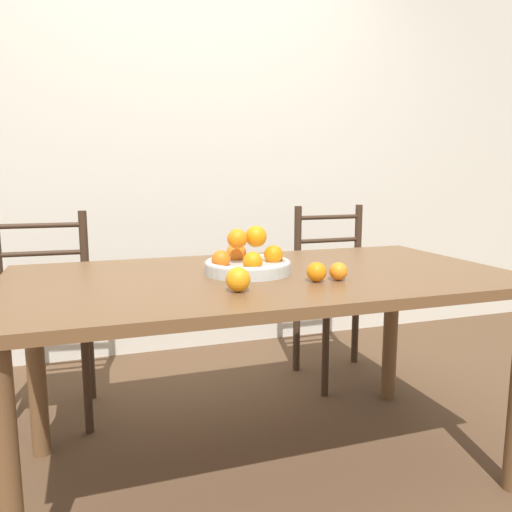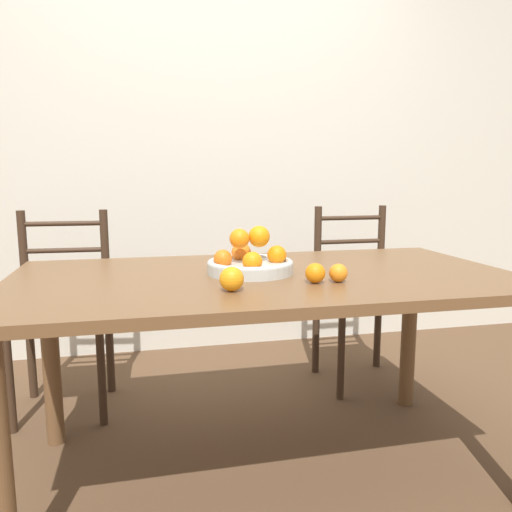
# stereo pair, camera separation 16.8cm
# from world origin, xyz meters

# --- Properties ---
(ground_plane) EXTENTS (12.00, 12.00, 0.00)m
(ground_plane) POSITION_xyz_m (0.00, 0.00, 0.00)
(ground_plane) COLOR brown
(wall_back) EXTENTS (8.00, 0.06, 2.60)m
(wall_back) POSITION_xyz_m (0.00, 1.47, 1.30)
(wall_back) COLOR beige
(wall_back) RESTS_ON ground_plane
(dining_table) EXTENTS (1.77, 0.94, 0.76)m
(dining_table) POSITION_xyz_m (0.00, 0.00, 0.67)
(dining_table) COLOR brown
(dining_table) RESTS_ON ground_plane
(fruit_bowl) EXTENTS (0.31, 0.31, 0.17)m
(fruit_bowl) POSITION_xyz_m (-0.05, 0.03, 0.80)
(fruit_bowl) COLOR #B2B7B2
(fruit_bowl) RESTS_ON dining_table
(orange_loose_0) EXTENTS (0.06, 0.06, 0.06)m
(orange_loose_0) POSITION_xyz_m (0.20, -0.19, 0.79)
(orange_loose_0) COLOR orange
(orange_loose_0) RESTS_ON dining_table
(orange_loose_1) EXTENTS (0.07, 0.07, 0.07)m
(orange_loose_1) POSITION_xyz_m (-0.17, -0.24, 0.80)
(orange_loose_1) COLOR orange
(orange_loose_1) RESTS_ON dining_table
(orange_loose_2) EXTENTS (0.07, 0.07, 0.07)m
(orange_loose_2) POSITION_xyz_m (0.12, -0.18, 0.79)
(orange_loose_2) COLOR orange
(orange_loose_2) RESTS_ON dining_table
(chair_left) EXTENTS (0.44, 0.42, 0.94)m
(chair_left) POSITION_xyz_m (-0.80, 0.74, 0.47)
(chair_left) COLOR #382619
(chair_left) RESTS_ON ground_plane
(chair_right) EXTENTS (0.42, 0.40, 0.94)m
(chair_right) POSITION_xyz_m (0.70, 0.74, 0.47)
(chair_right) COLOR #382619
(chair_right) RESTS_ON ground_plane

